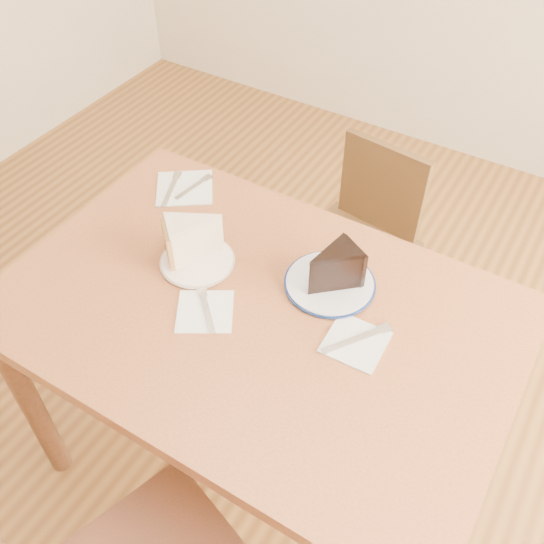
{
  "coord_description": "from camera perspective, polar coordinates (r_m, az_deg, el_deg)",
  "views": [
    {
      "loc": [
        0.51,
        -0.77,
        1.83
      ],
      "look_at": [
        -0.0,
        0.08,
        0.8
      ],
      "focal_mm": 40.0,
      "sensor_mm": 36.0,
      "label": 1
    }
  ],
  "objects": [
    {
      "name": "fork_cream",
      "position": [
        1.42,
        -6.14,
        -3.62
      ],
      "size": [
        0.11,
        0.11,
        0.0
      ],
      "primitive_type": "cube",
      "rotation": [
        0.0,
        0.0,
        0.81
      ],
      "color": "silver",
      "rests_on": "napkin_cream"
    },
    {
      "name": "knife_spare",
      "position": [
        1.76,
        -9.47,
        7.68
      ],
      "size": [
        0.07,
        0.15,
        0.0
      ],
      "primitive_type": "cube",
      "rotation": [
        0.0,
        0.0,
        0.39
      ],
      "color": "silver",
      "rests_on": "napkin_spare"
    },
    {
      "name": "plate_navy",
      "position": [
        1.47,
        5.45,
        -1.08
      ],
      "size": [
        0.21,
        0.21,
        0.01
      ],
      "primitive_type": "cylinder",
      "color": "white",
      "rests_on": "table"
    },
    {
      "name": "ground",
      "position": [
        2.05,
        -1.12,
        -17.26
      ],
      "size": [
        4.0,
        4.0,
        0.0
      ],
      "primitive_type": "plane",
      "color": "#543316",
      "rests_on": "ground"
    },
    {
      "name": "napkin_navy",
      "position": [
        1.37,
        7.84,
        -6.56
      ],
      "size": [
        0.13,
        0.13,
        0.0
      ],
      "primitive_type": "cube",
      "rotation": [
        0.0,
        0.0,
        0.04
      ],
      "color": "white",
      "rests_on": "table"
    },
    {
      "name": "napkin_cream",
      "position": [
        1.42,
        -6.33,
        -3.7
      ],
      "size": [
        0.18,
        0.18,
        0.0
      ],
      "primitive_type": "cube",
      "rotation": [
        0.0,
        0.0,
        0.54
      ],
      "color": "white",
      "rests_on": "table"
    },
    {
      "name": "plate_cream",
      "position": [
        1.53,
        -7.03,
        1.0
      ],
      "size": [
        0.18,
        0.18,
        0.01
      ],
      "primitive_type": "cylinder",
      "color": "white",
      "rests_on": "table"
    },
    {
      "name": "carrot_cake",
      "position": [
        1.51,
        -7.11,
        3.2
      ],
      "size": [
        0.16,
        0.16,
        0.1
      ],
      "primitive_type": null,
      "rotation": [
        0.0,
        0.0,
        -0.74
      ],
      "color": "beige",
      "rests_on": "plate_cream"
    },
    {
      "name": "chocolate_cake",
      "position": [
        1.42,
        5.53,
        0.09
      ],
      "size": [
        0.13,
        0.15,
        0.1
      ],
      "primitive_type": null,
      "rotation": [
        0.0,
        0.0,
        2.64
      ],
      "color": "black",
      "rests_on": "plate_navy"
    },
    {
      "name": "napkin_spare",
      "position": [
        1.77,
        -8.22,
        7.84
      ],
      "size": [
        0.22,
        0.22,
        0.0
      ],
      "primitive_type": "cube",
      "rotation": [
        0.0,
        0.0,
        0.62
      ],
      "color": "white",
      "rests_on": "table"
    },
    {
      "name": "knife_navy",
      "position": [
        1.37,
        7.95,
        -6.27
      ],
      "size": [
        0.11,
        0.15,
        0.0
      ],
      "primitive_type": "cube",
      "rotation": [
        0.0,
        0.0,
        -0.6
      ],
      "color": "silver",
      "rests_on": "napkin_navy"
    },
    {
      "name": "table",
      "position": [
        1.5,
        -1.47,
        -5.91
      ],
      "size": [
        1.2,
        0.8,
        0.75
      ],
      "color": "#5E3019",
      "rests_on": "ground"
    },
    {
      "name": "chair_far",
      "position": [
        2.1,
        8.17,
        2.91
      ],
      "size": [
        0.41,
        0.41,
        0.74
      ],
      "rotation": [
        0.0,
        0.0,
        3.01
      ],
      "color": "#331F0F",
      "rests_on": "ground"
    },
    {
      "name": "fork_spare",
      "position": [
        1.76,
        -7.41,
        7.92
      ],
      "size": [
        0.03,
        0.14,
        0.0
      ],
      "primitive_type": "cube",
      "rotation": [
        0.0,
        0.0,
        -0.14
      ],
      "color": "silver",
      "rests_on": "napkin_spare"
    }
  ]
}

